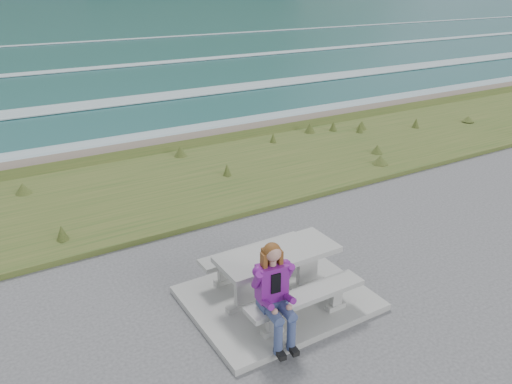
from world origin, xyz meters
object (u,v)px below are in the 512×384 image
picnic_table (278,262)px  bench_landward (306,299)px  bench_seaward (253,255)px  seated_woman (277,308)px

picnic_table → bench_landward: picnic_table is taller
bench_seaward → seated_woman: bearing=-110.3°
picnic_table → bench_landward: size_ratio=1.00×
seated_woman → bench_seaward: bearing=76.3°
bench_landward → bench_seaward: 1.40m
picnic_table → seated_woman: (-0.57, -0.83, -0.08)m
bench_seaward → seated_woman: (-0.57, -1.53, 0.16)m
picnic_table → bench_seaward: size_ratio=1.00×
picnic_table → seated_woman: seated_woman is taller
picnic_table → bench_seaward: bearing=90.0°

